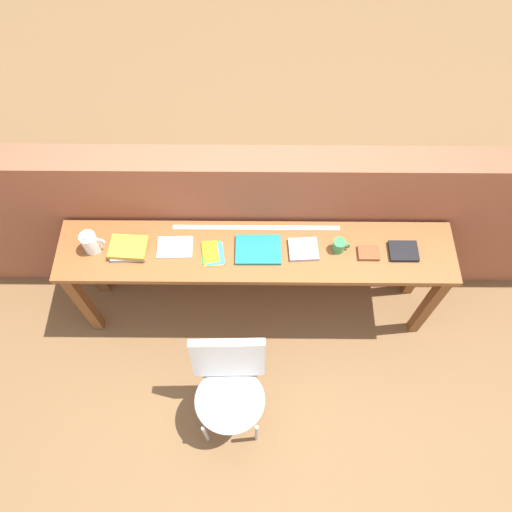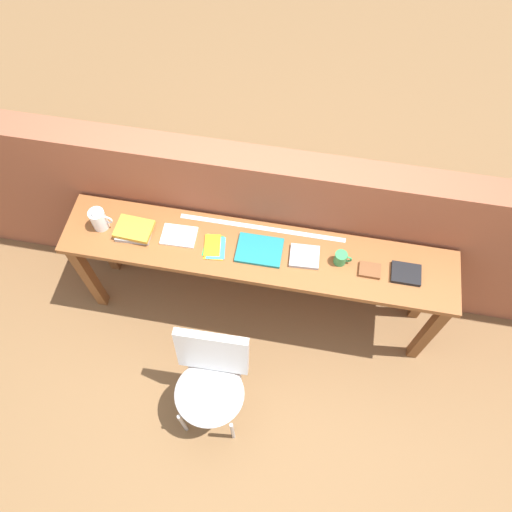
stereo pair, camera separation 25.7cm
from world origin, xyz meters
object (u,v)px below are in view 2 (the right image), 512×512
object	(u,v)px
chair_white_moulded	(210,380)
pamphlet_pile_colourful	(214,247)
magazine_cycling	(179,236)
leather_journal_brown	(370,270)
book_stack_leftmost	(134,230)
book_repair_rightmost	(406,274)
pitcher_white	(99,219)
mug	(341,258)
book_open_centre	(259,250)

from	to	relation	value
chair_white_moulded	pamphlet_pile_colourful	size ratio (longest dim) A/B	4.71
magazine_cycling	leather_journal_brown	bearing A→B (deg)	-3.55
leather_journal_brown	pamphlet_pile_colourful	bearing A→B (deg)	-179.43
book_stack_leftmost	pamphlet_pile_colourful	bearing A→B (deg)	-2.00
chair_white_moulded	pamphlet_pile_colourful	distance (m)	0.82
pamphlet_pile_colourful	leather_journal_brown	bearing A→B (deg)	0.24
book_repair_rightmost	pitcher_white	bearing A→B (deg)	179.58
mug	book_stack_leftmost	bearing A→B (deg)	-179.16
chair_white_moulded	pitcher_white	size ratio (longest dim) A/B	4.85
pitcher_white	book_stack_leftmost	xyz separation A→B (m)	(0.22, -0.01, -0.05)
magazine_cycling	book_repair_rightmost	distance (m)	1.43
chair_white_moulded	magazine_cycling	distance (m)	0.92
mug	chair_white_moulded	bearing A→B (deg)	-131.32
leather_journal_brown	mug	bearing A→B (deg)	170.07
book_stack_leftmost	book_open_centre	bearing A→B (deg)	0.46
mug	leather_journal_brown	distance (m)	0.19
mug	leather_journal_brown	xyz separation A→B (m)	(0.18, -0.03, -0.03)
chair_white_moulded	mug	bearing A→B (deg)	48.68
book_stack_leftmost	leather_journal_brown	world-z (taller)	book_stack_leftmost
chair_white_moulded	book_open_centre	distance (m)	0.86
chair_white_moulded	magazine_cycling	size ratio (longest dim) A/B	4.07
book_open_centre	mug	world-z (taller)	mug
pamphlet_pile_colourful	magazine_cycling	bearing A→B (deg)	170.26
book_open_centre	mug	size ratio (longest dim) A/B	2.57
chair_white_moulded	magazine_cycling	world-z (taller)	magazine_cycling
book_stack_leftmost	magazine_cycling	xyz separation A→B (m)	(0.28, 0.02, -0.02)
magazine_cycling	chair_white_moulded	bearing A→B (deg)	-67.44
magazine_cycling	pamphlet_pile_colourful	bearing A→B (deg)	-11.56
pitcher_white	book_repair_rightmost	world-z (taller)	pitcher_white
book_open_centre	book_repair_rightmost	world-z (taller)	book_repair_rightmost
magazine_cycling	mug	size ratio (longest dim) A/B	1.99
pitcher_white	leather_journal_brown	bearing A→B (deg)	-0.82
magazine_cycling	book_repair_rightmost	world-z (taller)	book_repair_rightmost
book_open_centre	magazine_cycling	bearing A→B (deg)	177.89
magazine_cycling	pitcher_white	bearing A→B (deg)	179.54
leather_journal_brown	book_repair_rightmost	xyz separation A→B (m)	(0.22, 0.01, 0.00)
book_open_centre	mug	distance (m)	0.50
pitcher_white	book_repair_rightmost	distance (m)	1.93
book_open_centre	book_repair_rightmost	size ratio (longest dim) A/B	1.59
book_repair_rightmost	pamphlet_pile_colourful	bearing A→B (deg)	-179.23
pitcher_white	leather_journal_brown	xyz separation A→B (m)	(1.71, -0.02, -0.07)
pitcher_white	magazine_cycling	xyz separation A→B (m)	(0.51, 0.01, -0.07)
book_open_centre	leather_journal_brown	distance (m)	0.69
leather_journal_brown	book_repair_rightmost	bearing A→B (deg)	4.14
pamphlet_pile_colourful	book_open_centre	distance (m)	0.29
book_stack_leftmost	book_open_centre	world-z (taller)	book_stack_leftmost
leather_journal_brown	chair_white_moulded	bearing A→B (deg)	-139.13
pitcher_white	mug	size ratio (longest dim) A/B	1.67
magazine_cycling	book_open_centre	bearing A→B (deg)	-3.56
magazine_cycling	leather_journal_brown	world-z (taller)	leather_journal_brown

